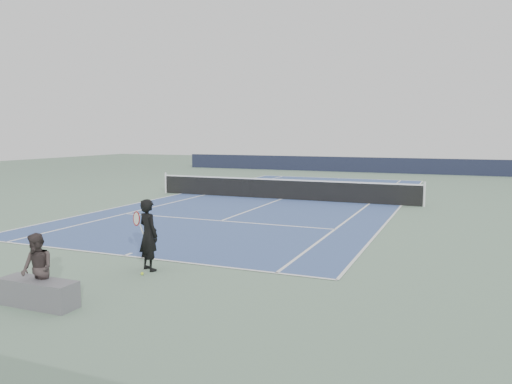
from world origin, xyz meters
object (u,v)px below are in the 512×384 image
at_px(tennis_player, 148,235).
at_px(tennis_net, 282,189).
at_px(spectator_bench, 38,280).
at_px(tennis_ball, 142,274).

bearing_deg(tennis_player, tennis_net, 95.96).
distance_m(tennis_net, spectator_bench, 15.51).
distance_m(tennis_net, tennis_ball, 13.21).
bearing_deg(tennis_ball, tennis_net, 96.18).
relative_size(tennis_player, tennis_ball, 23.53).
relative_size(tennis_net, tennis_player, 7.88).
bearing_deg(tennis_ball, spectator_bench, -103.29).
xyz_separation_m(tennis_player, spectator_bench, (-0.47, -2.77, -0.34)).
bearing_deg(tennis_net, spectator_bench, -86.81).
bearing_deg(tennis_player, spectator_bench, -99.56).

